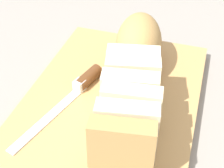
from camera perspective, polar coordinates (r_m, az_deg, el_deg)
ground_plane at (r=0.63m, az=-0.00°, el=-3.81°), size 3.00×3.00×0.00m
cutting_board at (r=0.62m, az=-0.00°, el=-2.98°), size 0.45×0.33×0.03m
bread_loaf at (r=0.59m, az=3.97°, el=2.10°), size 0.39×0.14×0.11m
bread_knife at (r=0.63m, az=-5.52°, el=-0.16°), size 0.24×0.09×0.02m
crumb_near_knife at (r=0.60m, az=-0.06°, el=-2.63°), size 0.01×0.01×0.01m
crumb_near_loaf at (r=0.58m, az=-1.82°, el=-5.50°), size 0.01×0.01×0.01m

